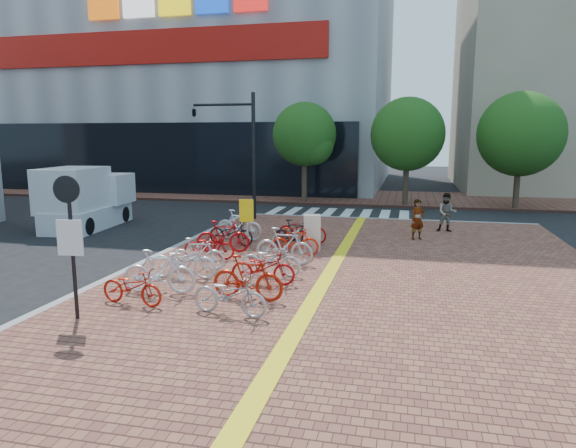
% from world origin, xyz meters
% --- Properties ---
extents(ground, '(120.00, 120.00, 0.00)m').
position_xyz_m(ground, '(0.00, 0.00, 0.00)').
color(ground, black).
rests_on(ground, ground).
extents(sidewalk, '(14.00, 34.00, 0.15)m').
position_xyz_m(sidewalk, '(3.00, -5.00, 0.07)').
color(sidewalk, brown).
rests_on(sidewalk, ground).
extents(tactile_strip, '(0.40, 34.00, 0.01)m').
position_xyz_m(tactile_strip, '(2.00, -5.00, 0.16)').
color(tactile_strip, yellow).
rests_on(tactile_strip, sidewalk).
extents(kerb_north, '(14.00, 0.25, 0.15)m').
position_xyz_m(kerb_north, '(3.00, 12.00, 0.08)').
color(kerb_north, gray).
rests_on(kerb_north, ground).
extents(far_sidewalk, '(70.00, 8.00, 0.15)m').
position_xyz_m(far_sidewalk, '(0.00, 21.00, 0.07)').
color(far_sidewalk, brown).
rests_on(far_sidewalk, ground).
extents(department_store, '(36.00, 24.27, 28.00)m').
position_xyz_m(department_store, '(-15.99, 31.95, 13.98)').
color(department_store, gray).
rests_on(department_store, ground).
extents(crosswalk, '(7.50, 4.00, 0.01)m').
position_xyz_m(crosswalk, '(0.50, 14.00, 0.01)').
color(crosswalk, silver).
rests_on(crosswalk, ground).
extents(street_trees, '(16.20, 4.60, 6.35)m').
position_xyz_m(street_trees, '(5.04, 17.45, 4.10)').
color(street_trees, '#38281E').
rests_on(street_trees, far_sidewalk).
extents(bike_0, '(1.71, 0.79, 0.87)m').
position_xyz_m(bike_0, '(-2.13, -2.43, 0.58)').
color(bike_0, red).
rests_on(bike_0, sidewalk).
extents(bike_1, '(1.94, 0.76, 1.13)m').
position_xyz_m(bike_1, '(-1.90, -1.48, 0.72)').
color(bike_1, silver).
rests_on(bike_1, sidewalk).
extents(bike_2, '(1.95, 0.84, 1.00)m').
position_xyz_m(bike_2, '(-1.92, -0.03, 0.65)').
color(bike_2, silver).
rests_on(bike_2, sidewalk).
extents(bike_3, '(1.69, 0.70, 0.98)m').
position_xyz_m(bike_3, '(-1.86, 0.86, 0.64)').
color(bike_3, silver).
rests_on(bike_3, sidewalk).
extents(bike_4, '(1.72, 0.77, 0.87)m').
position_xyz_m(bike_4, '(-2.07, 2.27, 0.59)').
color(bike_4, '#B30C0C').
rests_on(bike_4, sidewalk).
extents(bike_5, '(1.89, 0.87, 1.10)m').
position_xyz_m(bike_5, '(-1.97, 3.31, 0.70)').
color(bike_5, '#AB0C0E').
rests_on(bike_5, sidewalk).
extents(bike_6, '(1.90, 0.97, 0.95)m').
position_xyz_m(bike_6, '(-2.11, 4.51, 0.63)').
color(bike_6, black).
rests_on(bike_6, sidewalk).
extents(bike_7, '(2.00, 0.87, 1.16)m').
position_xyz_m(bike_7, '(-2.13, 5.49, 0.73)').
color(bike_7, white).
rests_on(bike_7, sidewalk).
extents(bike_8, '(1.86, 0.86, 0.94)m').
position_xyz_m(bike_8, '(0.37, -2.59, 0.62)').
color(bike_8, '#A4A4A8').
rests_on(bike_8, sidewalk).
extents(bike_9, '(1.86, 0.66, 1.10)m').
position_xyz_m(bike_9, '(0.43, -1.45, 0.70)').
color(bike_9, '#A71D0B').
rests_on(bike_9, sidewalk).
extents(bike_10, '(1.77, 0.68, 0.92)m').
position_xyz_m(bike_10, '(0.43, -0.08, 0.61)').
color(bike_10, '#AA0C0F').
rests_on(bike_10, sidewalk).
extents(bike_11, '(1.78, 0.62, 0.93)m').
position_xyz_m(bike_11, '(0.40, 0.79, 0.62)').
color(bike_11, '#BCBCC1').
rests_on(bike_11, sidewalk).
extents(bike_12, '(1.95, 0.79, 1.14)m').
position_xyz_m(bike_12, '(0.45, 2.22, 0.72)').
color(bike_12, '#BABABF').
rests_on(bike_12, sidewalk).
extents(bike_13, '(1.67, 0.72, 0.97)m').
position_xyz_m(bike_13, '(0.55, 3.31, 0.64)').
color(bike_13, red).
rests_on(bike_13, sidewalk).
extents(bike_14, '(1.80, 0.82, 1.05)m').
position_xyz_m(bike_14, '(0.35, 4.39, 0.67)').
color(bike_14, black).
rests_on(bike_14, sidewalk).
extents(bike_15, '(1.94, 0.84, 0.99)m').
position_xyz_m(bike_15, '(0.35, 5.47, 0.64)').
color(bike_15, '#A90C0E').
rests_on(bike_15, sidewalk).
extents(pedestrian_a, '(0.68, 0.61, 1.56)m').
position_xyz_m(pedestrian_a, '(4.55, 7.14, 0.93)').
color(pedestrian_a, gray).
rests_on(pedestrian_a, sidewalk).
extents(pedestrian_b, '(0.82, 0.65, 1.62)m').
position_xyz_m(pedestrian_b, '(5.76, 9.09, 0.96)').
color(pedestrian_b, '#505666').
rests_on(pedestrian_b, sidewalk).
extents(utility_box, '(0.65, 0.53, 1.27)m').
position_xyz_m(utility_box, '(0.95, 4.27, 0.79)').
color(utility_box, silver).
rests_on(utility_box, sidewalk).
extents(yellow_sign, '(0.49, 0.16, 1.81)m').
position_xyz_m(yellow_sign, '(-1.23, 3.69, 1.40)').
color(yellow_sign, '#B7B7BC').
rests_on(yellow_sign, sidewalk).
extents(notice_sign, '(0.58, 0.16, 3.14)m').
position_xyz_m(notice_sign, '(-2.83, -3.58, 2.13)').
color(notice_sign, black).
rests_on(notice_sign, sidewalk).
extents(traffic_light_pole, '(3.20, 1.23, 5.96)m').
position_xyz_m(traffic_light_pole, '(-4.43, 10.55, 4.26)').
color(traffic_light_pole, black).
rests_on(traffic_light_pole, sidewalk).
extents(box_truck, '(2.50, 4.93, 2.75)m').
position_xyz_m(box_truck, '(-9.92, 7.20, 1.29)').
color(box_truck, silver).
rests_on(box_truck, ground).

